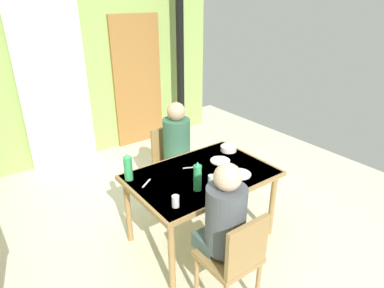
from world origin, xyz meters
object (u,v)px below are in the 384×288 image
object	(u,v)px
chair_far_diner	(171,159)
person_far_diner	(177,141)
serving_bowl_center	(229,148)
person_near_diner	(224,217)
dining_table	(201,181)
water_bottle_green_near	(128,168)
water_bottle_green_far	(197,177)
chair_near_diner	(235,257)

from	to	relation	value
chair_far_diner	person_far_diner	size ratio (longest dim) A/B	1.13
serving_bowl_center	person_near_diner	bearing A→B (deg)	-133.77
dining_table	water_bottle_green_near	world-z (taller)	water_bottle_green_near
dining_table	water_bottle_green_far	size ratio (longest dim) A/B	4.98
person_near_diner	water_bottle_green_far	distance (m)	0.49
person_far_diner	water_bottle_green_near	distance (m)	0.85
dining_table	serving_bowl_center	world-z (taller)	serving_bowl_center
person_far_diner	serving_bowl_center	distance (m)	0.57
dining_table	chair_near_diner	world-z (taller)	chair_near_diner
chair_near_diner	serving_bowl_center	world-z (taller)	chair_near_diner
chair_far_diner	person_far_diner	distance (m)	0.31
chair_far_diner	dining_table	bearing A→B (deg)	77.15
serving_bowl_center	dining_table	bearing A→B (deg)	-157.68
chair_far_diner	water_bottle_green_near	xyz separation A→B (m)	(-0.77, -0.49, 0.36)
person_near_diner	person_far_diner	world-z (taller)	same
dining_table	chair_far_diner	world-z (taller)	chair_far_diner
dining_table	person_far_diner	distance (m)	0.70
dining_table	water_bottle_green_near	distance (m)	0.69
person_near_diner	person_far_diner	bearing A→B (deg)	69.60
water_bottle_green_near	serving_bowl_center	distance (m)	1.14
chair_near_diner	dining_table	bearing A→B (deg)	68.73
chair_near_diner	water_bottle_green_near	distance (m)	1.20
chair_near_diner	chair_far_diner	distance (m)	1.68
water_bottle_green_near	water_bottle_green_far	distance (m)	0.64
person_near_diner	serving_bowl_center	size ratio (longest dim) A/B	4.53
person_near_diner	water_bottle_green_far	bearing A→B (deg)	76.59
chair_near_diner	serving_bowl_center	bearing A→B (deg)	50.29
person_far_diner	water_bottle_green_far	size ratio (longest dim) A/B	2.88
water_bottle_green_far	dining_table	bearing A→B (deg)	44.54
chair_near_diner	water_bottle_green_far	world-z (taller)	water_bottle_green_far
dining_table	water_bottle_green_near	xyz separation A→B (m)	(-0.59, 0.31, 0.19)
water_bottle_green_far	serving_bowl_center	bearing A→B (deg)	29.53
person_near_diner	serving_bowl_center	xyz separation A→B (m)	(0.85, 0.89, -0.02)
dining_table	person_far_diner	bearing A→B (deg)	74.64
water_bottle_green_near	water_bottle_green_far	xyz separation A→B (m)	(0.39, -0.51, 0.00)
chair_far_diner	water_bottle_green_near	bearing A→B (deg)	32.50
chair_near_diner	water_bottle_green_near	size ratio (longest dim) A/B	3.36
chair_far_diner	person_near_diner	xyz separation A→B (m)	(-0.50, -1.47, 0.28)
chair_far_diner	water_bottle_green_near	size ratio (longest dim) A/B	3.36
dining_table	serving_bowl_center	distance (m)	0.59
dining_table	serving_bowl_center	size ratio (longest dim) A/B	7.85
water_bottle_green_near	dining_table	bearing A→B (deg)	-27.75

